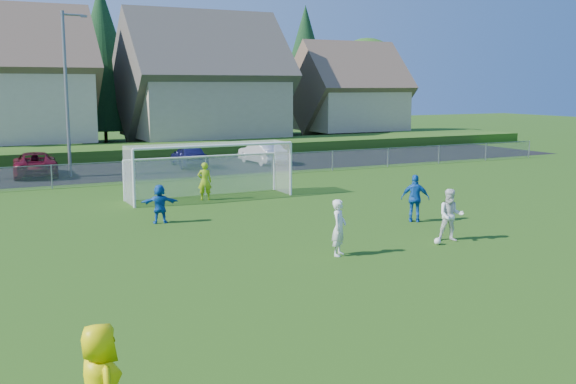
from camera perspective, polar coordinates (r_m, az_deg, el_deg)
name	(u,v)px	position (r m, az deg, el deg)	size (l,w,h in m)	color
ground	(435,295)	(17.00, 12.31, -8.48)	(160.00, 160.00, 0.00)	#193D0C
asphalt_lot	(144,169)	(41.66, -12.12, 1.88)	(60.00, 60.00, 0.00)	black
grass_embankment	(116,152)	(48.87, -14.36, 3.30)	(70.00, 6.00, 0.80)	#1E420F
soccer_ball	(438,241)	(22.14, 12.55, -4.09)	(0.22, 0.22, 0.22)	white
player_white_a	(339,228)	(20.16, 4.34, -3.03)	(0.62, 0.41, 1.70)	white
player_white_b	(451,215)	(22.60, 13.60, -1.92)	(0.84, 0.65, 1.72)	white
player_blue_a	(415,198)	(25.49, 10.72, -0.53)	(1.04, 0.43, 1.77)	#124FAF
player_blue_b	(160,204)	(25.28, -10.80, -0.98)	(1.35, 0.43, 1.46)	#124FAF
goalkeeper	(205,181)	(30.05, -7.07, 0.91)	(0.62, 0.40, 1.69)	#B2DA19
car_c	(35,164)	(40.33, -20.63, 2.24)	(2.27, 4.92, 1.37)	#570918
car_e	(189,156)	(42.32, -8.38, 3.05)	(1.66, 4.13, 1.41)	#141648
car_f	(262,153)	(43.79, -2.23, 3.33)	(1.48, 4.25, 1.40)	silver
soccer_goal	(208,162)	(30.59, -6.78, 2.54)	(7.42, 1.90, 2.50)	white
chainlink_fence	(170,169)	(36.32, -9.96, 1.90)	(52.06, 0.06, 1.20)	gray
streetlight	(67,89)	(38.99, -18.19, 8.28)	(1.38, 0.18, 9.00)	slate
houses_row	(117,56)	(56.40, -14.31, 11.09)	(53.90, 11.45, 13.27)	tan
tree_row	(90,64)	(62.35, -16.41, 10.39)	(65.98, 12.36, 13.80)	#382616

